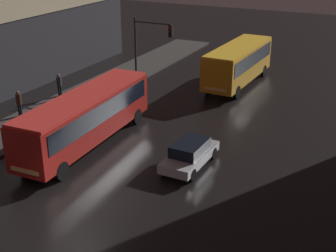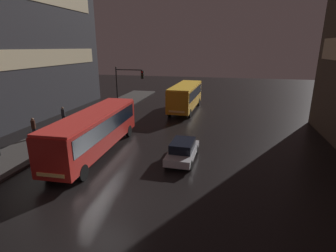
% 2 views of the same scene
% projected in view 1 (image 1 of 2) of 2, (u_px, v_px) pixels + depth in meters
% --- Properties ---
extents(ground_plane, '(120.00, 120.00, 0.00)m').
position_uv_depth(ground_plane, '(77.00, 211.00, 21.35)').
color(ground_plane, black).
extents(sidewalk_left, '(4.00, 48.00, 0.15)m').
position_uv_depth(sidewalk_left, '(58.00, 109.00, 33.25)').
color(sidewalk_left, '#3D3A38').
rests_on(sidewalk_left, ground).
extents(bus_near, '(2.82, 11.17, 3.17)m').
position_uv_depth(bus_near, '(86.00, 114.00, 27.12)').
color(bus_near, '#AD1E19').
rests_on(bus_near, ground).
extents(bus_far, '(2.91, 9.53, 3.24)m').
position_uv_depth(bus_far, '(238.00, 61.00, 37.88)').
color(bus_far, orange).
rests_on(bus_far, ground).
extents(car_taxi, '(1.86, 4.24, 1.41)m').
position_uv_depth(car_taxi, '(190.00, 154.00, 25.11)').
color(car_taxi, '#B7B7BC').
rests_on(car_taxi, ground).
extents(pedestrian_mid, '(0.53, 0.53, 1.75)m').
position_uv_depth(pedestrian_mid, '(59.00, 83.00, 35.10)').
color(pedestrian_mid, black).
rests_on(pedestrian_mid, sidewalk_left).
extents(pedestrian_far, '(0.48, 0.48, 1.81)m').
position_uv_depth(pedestrian_far, '(19.00, 102.00, 31.26)').
color(pedestrian_far, black).
rests_on(pedestrian_far, sidewalk_left).
extents(traffic_light_main, '(3.34, 0.35, 5.55)m').
position_uv_depth(traffic_light_main, '(149.00, 41.00, 36.35)').
color(traffic_light_main, '#2D2D2D').
rests_on(traffic_light_main, ground).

